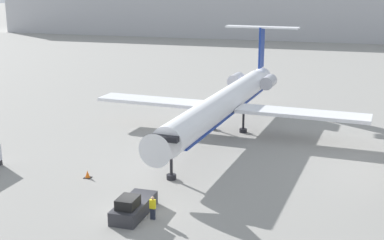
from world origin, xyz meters
The scene contains 6 objects.
ground_plane centered at (0.00, 0.00, 0.00)m, with size 600.00×600.00×0.00m, color gray.
terminal_building centered at (0.00, 120.00, 6.81)m, with size 180.00×16.80×13.57m.
airplane_main centered at (1.19, 21.63, 3.37)m, with size 29.39×34.30×9.99m.
pushback_tug centered at (-0.05, -0.09, 0.60)m, with size 1.80×4.62×1.66m.
worker_near_tug centered at (1.47, -0.33, 0.85)m, with size 0.40×0.24×1.64m.
traffic_cone_left centered at (-6.47, 5.43, 0.29)m, with size 0.56×0.56×0.61m.
Camera 1 is at (13.72, -31.43, 15.68)m, focal length 50.00 mm.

